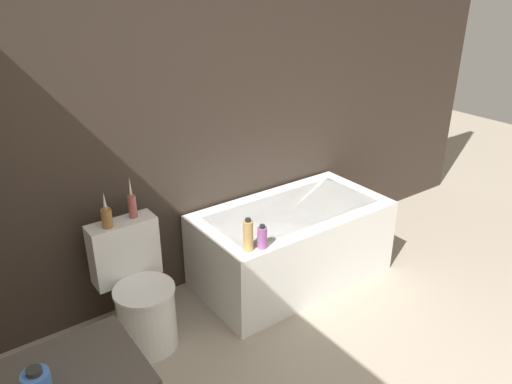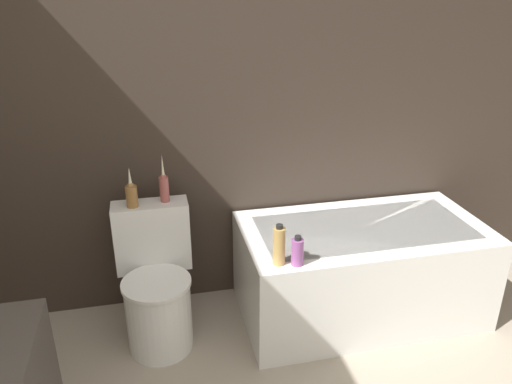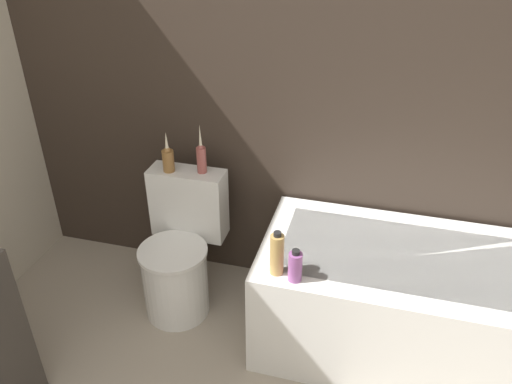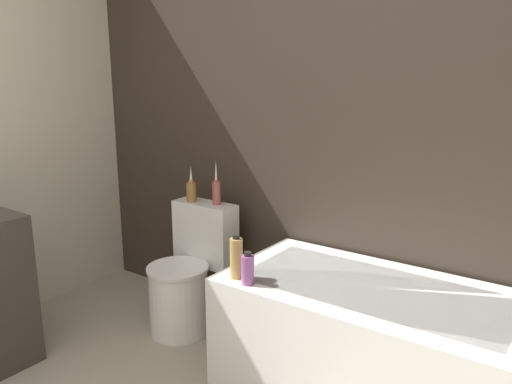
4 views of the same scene
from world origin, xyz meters
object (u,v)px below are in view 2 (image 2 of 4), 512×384
at_px(bathtub, 360,269).
at_px(toilet, 157,287).
at_px(vase_gold, 131,194).
at_px(shampoo_bottle_tall, 279,246).
at_px(vase_silver, 164,186).
at_px(shampoo_bottle_short, 297,252).

bearing_deg(bathtub, toilet, 178.91).
bearing_deg(bathtub, vase_gold, 172.41).
xyz_separation_m(toilet, shampoo_bottle_tall, (0.61, -0.30, 0.35)).
xyz_separation_m(toilet, vase_silver, (0.09, 0.18, 0.52)).
relative_size(toilet, shampoo_bottle_tall, 3.48).
bearing_deg(shampoo_bottle_short, bathtub, 31.36).
height_order(bathtub, shampoo_bottle_tall, shampoo_bottle_tall).
xyz_separation_m(vase_silver, shampoo_bottle_short, (0.61, -0.51, -0.20)).
xyz_separation_m(bathtub, vase_silver, (-1.11, 0.21, 0.56)).
relative_size(shampoo_bottle_tall, shampoo_bottle_short, 1.38).
bearing_deg(shampoo_bottle_short, vase_silver, 140.18).
bearing_deg(vase_silver, vase_gold, -169.08).
relative_size(vase_gold, shampoo_bottle_tall, 1.03).
xyz_separation_m(vase_gold, shampoo_bottle_tall, (0.70, -0.45, -0.16)).
distance_m(bathtub, toilet, 1.20).
distance_m(vase_silver, shampoo_bottle_tall, 0.73).
relative_size(vase_silver, shampoo_bottle_short, 1.70).
relative_size(bathtub, vase_gold, 6.26).
bearing_deg(vase_gold, toilet, -59.46).
height_order(toilet, shampoo_bottle_tall, shampoo_bottle_tall).
bearing_deg(shampoo_bottle_short, toilet, 154.90).
bearing_deg(vase_silver, shampoo_bottle_tall, -42.74).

